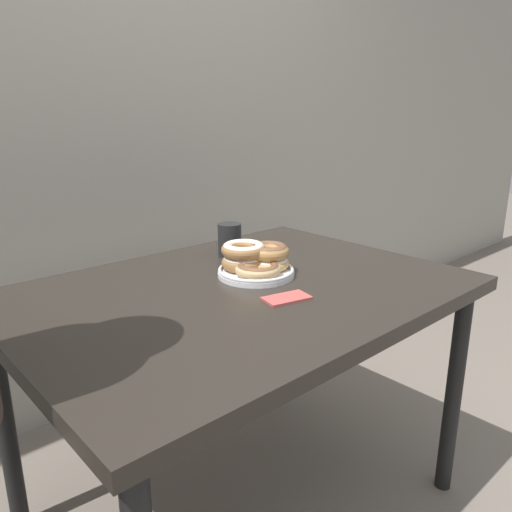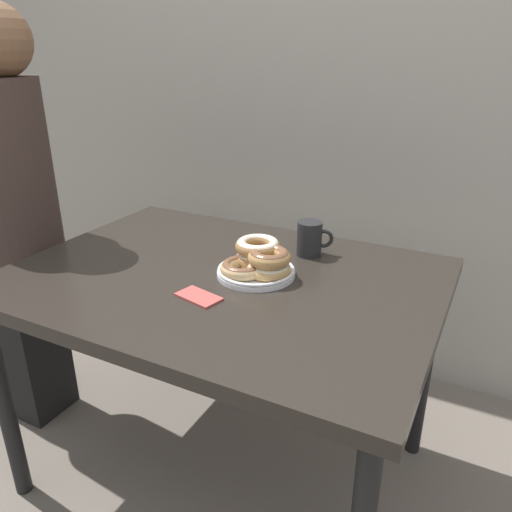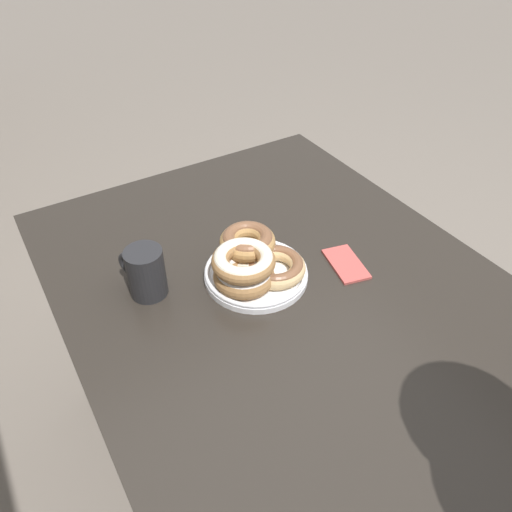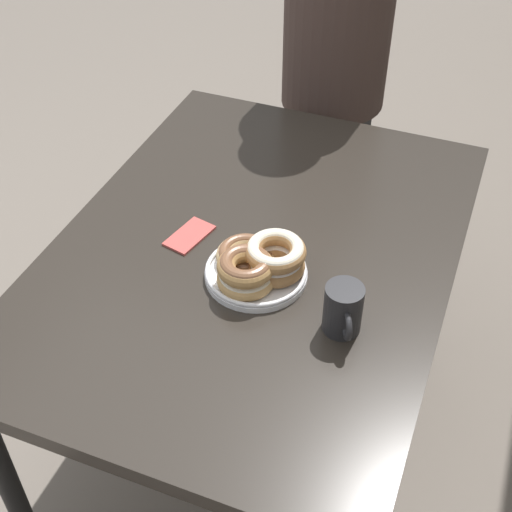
{
  "view_description": "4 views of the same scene",
  "coord_description": "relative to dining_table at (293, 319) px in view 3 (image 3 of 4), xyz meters",
  "views": [
    {
      "loc": [
        -0.84,
        -0.73,
        1.2
      ],
      "look_at": [
        0.09,
        0.3,
        0.8
      ],
      "focal_mm": 35.0,
      "sensor_mm": 36.0,
      "label": 1
    },
    {
      "loc": [
        0.68,
        -0.86,
        1.34
      ],
      "look_at": [
        0.09,
        0.3,
        0.8
      ],
      "focal_mm": 35.0,
      "sensor_mm": 36.0,
      "label": 2
    },
    {
      "loc": [
        -0.59,
        0.71,
        1.46
      ],
      "look_at": [
        0.09,
        0.3,
        0.8
      ],
      "focal_mm": 35.0,
      "sensor_mm": 36.0,
      "label": 3
    },
    {
      "loc": [
        1.14,
        0.71,
        1.8
      ],
      "look_at": [
        0.09,
        0.3,
        0.8
      ],
      "focal_mm": 50.0,
      "sensor_mm": 36.0,
      "label": 4
    }
  ],
  "objects": [
    {
      "name": "coffee_mug",
      "position": [
        0.17,
        0.25,
        0.13
      ],
      "size": [
        0.11,
        0.08,
        0.11
      ],
      "color": "#232326",
      "rests_on": "dining_table"
    },
    {
      "name": "donut_plate",
      "position": [
        0.09,
        0.05,
        0.11
      ],
      "size": [
        0.24,
        0.24,
        0.09
      ],
      "color": "white",
      "rests_on": "dining_table"
    },
    {
      "name": "dining_table",
      "position": [
        0.0,
        0.0,
        0.0
      ],
      "size": [
        1.21,
        0.88,
        0.74
      ],
      "color": "#28231E",
      "rests_on": "ground_plane"
    },
    {
      "name": "napkin",
      "position": [
        0.02,
        -0.15,
        0.07
      ],
      "size": [
        0.13,
        0.09,
        0.01
      ],
      "color": "#BC4C47",
      "rests_on": "dining_table"
    },
    {
      "name": "ground_plane",
      "position": [
        0.0,
        -0.26,
        -0.66
      ],
      "size": [
        14.0,
        14.0,
        0.0
      ],
      "primitive_type": "plane",
      "color": "#70665B"
    }
  ]
}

